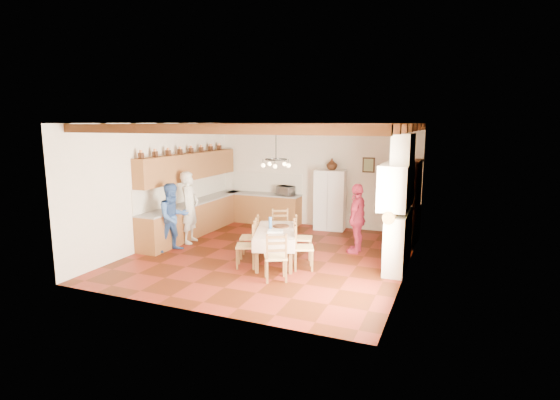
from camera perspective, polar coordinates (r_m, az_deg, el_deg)
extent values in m
cube|color=#451909|center=(10.14, -1.18, -7.27)|extent=(6.00, 6.50, 0.02)
cube|color=white|center=(9.67, -1.24, 10.07)|extent=(6.00, 6.50, 0.02)
cube|color=#F3E2CE|center=(12.82, 4.65, 3.28)|extent=(6.00, 0.02, 3.00)
cube|color=#F3E2CE|center=(6.98, -12.01, -2.67)|extent=(6.00, 0.02, 3.00)
cube|color=#F3E2CE|center=(11.33, -15.31, 2.05)|extent=(0.02, 6.50, 3.00)
cube|color=#F3E2CE|center=(9.03, 16.57, 0.02)|extent=(0.02, 6.50, 3.00)
cube|color=brown|center=(12.17, -10.91, -2.34)|extent=(0.60, 4.30, 0.86)
cube|color=brown|center=(13.25, -2.22, -1.15)|extent=(2.30, 0.60, 0.86)
cube|color=gray|center=(12.09, -10.98, -0.26)|extent=(0.62, 4.30, 0.04)
cube|color=gray|center=(13.17, -2.24, 0.77)|extent=(2.34, 0.62, 0.04)
cube|color=#ECE7CF|center=(12.19, -12.15, 1.31)|extent=(0.03, 4.30, 0.60)
cube|color=#ECE7CF|center=(13.38, -1.74, 2.30)|extent=(2.30, 0.03, 0.60)
cube|color=brown|center=(12.02, -11.63, 4.33)|extent=(0.35, 4.20, 0.70)
cube|color=#322417|center=(12.37, 11.50, 4.49)|extent=(0.34, 0.03, 0.42)
cube|color=white|center=(12.51, 6.64, 0.07)|extent=(0.90, 0.76, 1.70)
cube|color=beige|center=(9.47, -0.50, -4.03)|extent=(1.34, 1.85, 0.05)
cube|color=brown|center=(8.89, -3.07, -7.42)|extent=(0.09, 0.09, 0.69)
cube|color=brown|center=(8.84, 1.39, -7.51)|extent=(0.09, 0.09, 0.69)
cube|color=brown|center=(10.30, -2.12, -4.95)|extent=(0.09, 0.09, 0.69)
cube|color=brown|center=(10.26, 1.71, -5.01)|extent=(0.09, 0.09, 0.69)
torus|color=black|center=(9.21, -0.52, 5.33)|extent=(0.47, 0.47, 0.03)
imported|color=silver|center=(11.22, -11.72, -0.95)|extent=(0.55, 0.73, 1.81)
imported|color=#3459A1|center=(10.57, -13.78, -2.23)|extent=(0.89, 0.98, 1.63)
imported|color=#B22740|center=(10.31, 10.04, -2.36)|extent=(0.46, 0.98, 1.64)
imported|color=silver|center=(12.86, 0.73, 1.24)|extent=(0.56, 0.46, 0.27)
imported|color=#331810|center=(12.37, 6.80, 4.67)|extent=(0.35, 0.35, 0.32)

